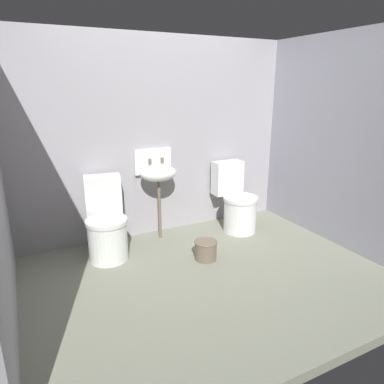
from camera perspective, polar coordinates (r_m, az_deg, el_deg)
The scene contains 7 objects.
ground_plane at distance 3.32m, azimuth 2.19°, elevation -13.58°, with size 3.52×2.59×0.08m, color gray.
wall_back at distance 3.93m, azimuth -5.78°, elevation 8.72°, with size 3.52×0.10×2.17m, color #9C979E.
wall_right at distance 4.00m, azimuth 22.48°, elevation 7.66°, with size 0.10×2.39×2.17m, color #9594A1.
toilet_left at distance 3.57m, azimuth -13.83°, elevation -5.33°, with size 0.47×0.65×0.78m.
toilet_right at distance 4.14m, azimuth 7.24°, elevation -1.77°, with size 0.40×0.59×0.78m.
sink at distance 3.77m, azimuth -5.66°, elevation 3.27°, with size 0.42×0.35×0.99m.
bucket at distance 3.48m, azimuth 2.27°, elevation -9.40°, with size 0.23×0.23×0.19m.
Camera 1 is at (-1.39, -2.49, 1.66)m, focal length 32.58 mm.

